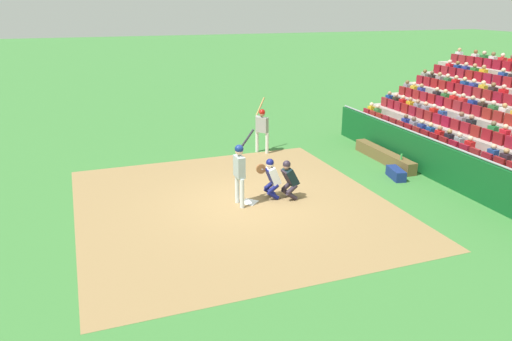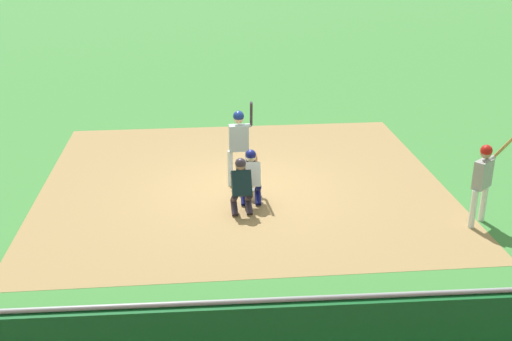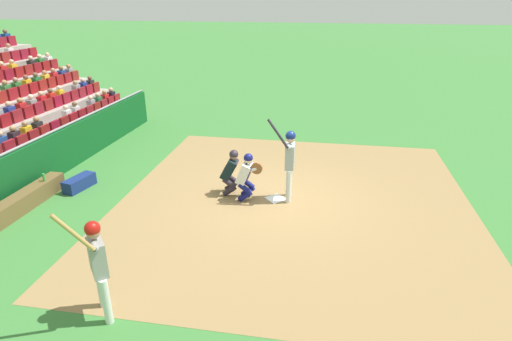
% 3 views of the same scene
% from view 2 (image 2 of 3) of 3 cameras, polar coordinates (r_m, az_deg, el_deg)
% --- Properties ---
extents(ground_plane, '(160.00, 160.00, 0.00)m').
position_cam_2_polar(ground_plane, '(14.84, -1.13, -1.83)').
color(ground_plane, '#3C7B37').
extents(infield_dirt_patch, '(9.85, 9.19, 0.01)m').
position_cam_2_polar(infield_dirt_patch, '(15.30, -1.24, -1.06)').
color(infield_dirt_patch, '#98774B').
rests_on(infield_dirt_patch, ground_plane).
extents(home_plate_marker, '(0.62, 0.62, 0.02)m').
position_cam_2_polar(home_plate_marker, '(14.83, -1.13, -1.77)').
color(home_plate_marker, white).
rests_on(home_plate_marker, infield_dirt_patch).
extents(batter_at_plate, '(0.60, 0.69, 2.23)m').
position_cam_2_polar(batter_at_plate, '(14.71, -1.54, 2.87)').
color(batter_at_plate, silver).
rests_on(batter_at_plate, ground_plane).
extents(catcher_crouching, '(0.47, 0.71, 1.29)m').
position_cam_2_polar(catcher_crouching, '(13.88, -0.43, -0.32)').
color(catcher_crouching, navy).
rests_on(catcher_crouching, ground_plane).
extents(home_plate_umpire, '(0.49, 0.51, 1.27)m').
position_cam_2_polar(home_plate_umpire, '(13.43, -1.36, -1.24)').
color(home_plate_umpire, '#2C222E').
rests_on(home_plate_umpire, ground_plane).
extents(dugout_bench, '(3.53, 0.40, 0.44)m').
position_cam_2_polar(dugout_bench, '(9.85, 14.00, -14.50)').
color(dugout_bench, brown).
rests_on(dugout_bench, ground_plane).
extents(water_bottle_on_bench, '(0.07, 0.07, 0.21)m').
position_cam_2_polar(water_bottle_on_bench, '(9.44, 7.21, -13.29)').
color(water_bottle_on_bench, green).
rests_on(water_bottle_on_bench, dugout_bench).
extents(equipment_duffel_bag, '(0.99, 0.53, 0.35)m').
position_cam_2_polar(equipment_duffel_bag, '(10.04, 3.05, -13.32)').
color(equipment_duffel_bag, navy).
rests_on(equipment_duffel_bag, ground_plane).
extents(on_deck_batter, '(0.80, 0.54, 2.14)m').
position_cam_2_polar(on_deck_batter, '(13.60, 20.09, -0.44)').
color(on_deck_batter, silver).
rests_on(on_deck_batter, ground_plane).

